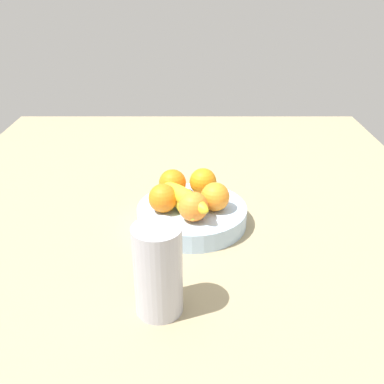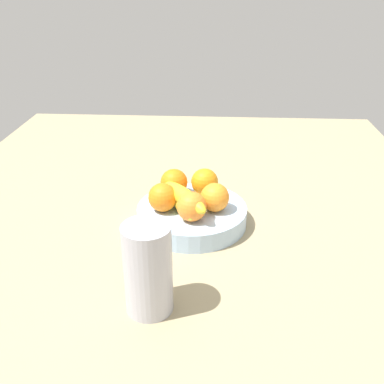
# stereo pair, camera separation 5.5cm
# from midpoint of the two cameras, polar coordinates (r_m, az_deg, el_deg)

# --- Properties ---
(ground_plane) EXTENTS (1.80, 1.40, 0.03)m
(ground_plane) POSITION_cam_midpoint_polar(r_m,az_deg,el_deg) (1.08, -2.69, -5.28)
(ground_plane) COLOR #988966
(fruit_bowl) EXTENTS (0.26, 0.26, 0.05)m
(fruit_bowl) POSITION_cam_midpoint_polar(r_m,az_deg,el_deg) (1.08, -1.46, -3.01)
(fruit_bowl) COLOR #A6C5E6
(fruit_bowl) RESTS_ON ground_plane
(orange_front_left) EXTENTS (0.07, 0.07, 0.07)m
(orange_front_left) POSITION_cam_midpoint_polar(r_m,az_deg,el_deg) (1.11, 0.01, 1.33)
(orange_front_left) COLOR orange
(orange_front_left) RESTS_ON fruit_bowl
(orange_front_right) EXTENTS (0.07, 0.07, 0.07)m
(orange_front_right) POSITION_cam_midpoint_polar(r_m,az_deg,el_deg) (1.11, -3.94, 1.17)
(orange_front_right) COLOR orange
(orange_front_right) RESTS_ON fruit_bowl
(orange_center) EXTENTS (0.07, 0.07, 0.07)m
(orange_center) POSITION_cam_midpoint_polar(r_m,az_deg,el_deg) (1.04, -5.27, -0.81)
(orange_center) COLOR orange
(orange_center) RESTS_ON fruit_bowl
(orange_back_left) EXTENTS (0.07, 0.07, 0.07)m
(orange_back_left) POSITION_cam_midpoint_polar(r_m,az_deg,el_deg) (1.00, -1.41, -1.91)
(orange_back_left) COLOR orange
(orange_back_left) RESTS_ON fruit_bowl
(orange_back_right) EXTENTS (0.07, 0.07, 0.07)m
(orange_back_right) POSITION_cam_midpoint_polar(r_m,az_deg,el_deg) (1.04, 1.48, -0.64)
(orange_back_right) COLOR orange
(orange_back_right) RESTS_ON fruit_bowl
(banana_bunch) EXTENTS (0.19, 0.13, 0.06)m
(banana_bunch) POSITION_cam_midpoint_polar(r_m,az_deg,el_deg) (1.03, -2.71, -0.99)
(banana_bunch) COLOR yellow
(banana_bunch) RESTS_ON fruit_bowl
(thermos_tumbler) EXTENTS (0.09, 0.09, 0.17)m
(thermos_tumbler) POSITION_cam_midpoint_polar(r_m,az_deg,el_deg) (0.79, -6.40, -10.01)
(thermos_tumbler) COLOR #B4B4C3
(thermos_tumbler) RESTS_ON ground_plane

